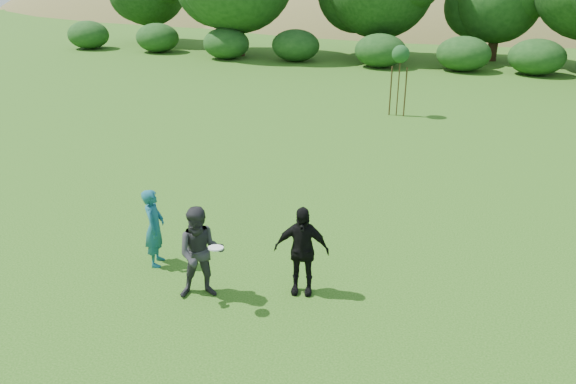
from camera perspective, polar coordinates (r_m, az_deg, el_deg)
name	(u,v)px	position (r m, az deg, el deg)	size (l,w,h in m)	color
ground	(229,304)	(10.67, -6.04, -11.22)	(120.00, 120.00, 0.00)	#19470C
player_teal	(154,228)	(11.84, -13.41, -3.53)	(0.61, 0.40, 1.67)	#165565
player_grey	(201,253)	(10.52, -8.85, -6.15)	(0.88, 0.69, 1.81)	#2A2A2D
player_black	(301,250)	(10.54, 1.38, -5.96)	(1.04, 0.43, 1.77)	black
frisbee	(216,248)	(9.93, -7.35, -5.65)	(0.27, 0.27, 0.05)	white
sapling	(401,56)	(23.34, 11.36, 13.39)	(0.70, 0.70, 2.85)	#3A2C17
hillside	(466,108)	(78.48, 17.61, 8.14)	(150.00, 72.00, 52.00)	olive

